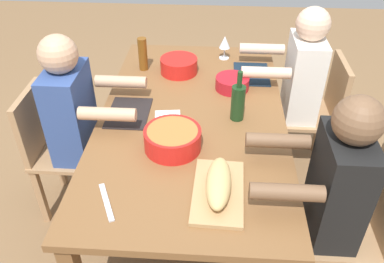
{
  "coord_description": "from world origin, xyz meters",
  "views": [
    {
      "loc": [
        1.86,
        0.12,
        2.0
      ],
      "look_at": [
        0.0,
        0.0,
        0.63
      ],
      "focal_mm": 37.41,
      "sensor_mm": 36.0,
      "label": 1
    }
  ],
  "objects_px": {
    "serving_bowl_pasta": "(232,82)",
    "wine_bottle": "(238,102)",
    "serving_bowl_salad": "(179,65)",
    "chair_near_center": "(55,145)",
    "bread_loaf": "(219,183)",
    "cutting_board": "(218,192)",
    "diner_far_left": "(296,82)",
    "diner_near_center": "(79,118)",
    "napkin_stack": "(168,119)",
    "chair_far_left": "(318,110)",
    "beer_bottle": "(143,54)",
    "dining_table": "(192,127)",
    "diner_far_right": "(328,191)",
    "chair_far_right": "(357,224)",
    "serving_bowl_fruit": "(173,138)",
    "wine_glass": "(225,43)"
  },
  "relations": [
    {
      "from": "serving_bowl_fruit",
      "to": "wine_glass",
      "type": "height_order",
      "value": "wine_glass"
    },
    {
      "from": "chair_near_center",
      "to": "serving_bowl_pasta",
      "type": "distance_m",
      "value": 1.16
    },
    {
      "from": "chair_far_left",
      "to": "napkin_stack",
      "type": "distance_m",
      "value": 1.16
    },
    {
      "from": "serving_bowl_fruit",
      "to": "dining_table",
      "type": "bearing_deg",
      "value": 165.34
    },
    {
      "from": "bread_loaf",
      "to": "beer_bottle",
      "type": "relative_size",
      "value": 1.45
    },
    {
      "from": "diner_far_right",
      "to": "chair_near_center",
      "type": "bearing_deg",
      "value": -108.8
    },
    {
      "from": "dining_table",
      "to": "serving_bowl_salad",
      "type": "distance_m",
      "value": 0.54
    },
    {
      "from": "chair_far_left",
      "to": "napkin_stack",
      "type": "height_order",
      "value": "chair_far_left"
    },
    {
      "from": "chair_far_right",
      "to": "serving_bowl_salad",
      "type": "relative_size",
      "value": 3.49
    },
    {
      "from": "diner_far_right",
      "to": "napkin_stack",
      "type": "xyz_separation_m",
      "value": [
        -0.45,
        -0.79,
        0.05
      ]
    },
    {
      "from": "serving_bowl_salad",
      "to": "bread_loaf",
      "type": "height_order",
      "value": "bread_loaf"
    },
    {
      "from": "serving_bowl_salad",
      "to": "beer_bottle",
      "type": "distance_m",
      "value": 0.25
    },
    {
      "from": "wine_glass",
      "to": "dining_table",
      "type": "bearing_deg",
      "value": -13.55
    },
    {
      "from": "bread_loaf",
      "to": "serving_bowl_salad",
      "type": "bearing_deg",
      "value": -166.03
    },
    {
      "from": "dining_table",
      "to": "beer_bottle",
      "type": "relative_size",
      "value": 8.43
    },
    {
      "from": "diner_far_left",
      "to": "cutting_board",
      "type": "bearing_deg",
      "value": -24.35
    },
    {
      "from": "chair_far_right",
      "to": "serving_bowl_salad",
      "type": "distance_m",
      "value": 1.44
    },
    {
      "from": "chair_far_left",
      "to": "beer_bottle",
      "type": "height_order",
      "value": "beer_bottle"
    },
    {
      "from": "chair_far_left",
      "to": "diner_near_center",
      "type": "relative_size",
      "value": 0.71
    },
    {
      "from": "serving_bowl_salad",
      "to": "chair_near_center",
      "type": "bearing_deg",
      "value": -54.85
    },
    {
      "from": "diner_far_left",
      "to": "diner_near_center",
      "type": "distance_m",
      "value": 1.41
    },
    {
      "from": "chair_far_right",
      "to": "diner_far_left",
      "type": "height_order",
      "value": "diner_far_left"
    },
    {
      "from": "chair_near_center",
      "to": "serving_bowl_salad",
      "type": "distance_m",
      "value": 0.94
    },
    {
      "from": "beer_bottle",
      "to": "bread_loaf",
      "type": "bearing_deg",
      "value": 24.4
    },
    {
      "from": "chair_near_center",
      "to": "wine_glass",
      "type": "relative_size",
      "value": 5.12
    },
    {
      "from": "serving_bowl_salad",
      "to": "serving_bowl_fruit",
      "type": "bearing_deg",
      "value": 3.11
    },
    {
      "from": "chair_far_right",
      "to": "wine_glass",
      "type": "height_order",
      "value": "wine_glass"
    },
    {
      "from": "chair_far_right",
      "to": "wine_glass",
      "type": "relative_size",
      "value": 5.12
    },
    {
      "from": "diner_far_right",
      "to": "serving_bowl_pasta",
      "type": "bearing_deg",
      "value": -152.52
    },
    {
      "from": "diner_far_right",
      "to": "chair_far_right",
      "type": "bearing_deg",
      "value": 90.0
    },
    {
      "from": "chair_far_left",
      "to": "serving_bowl_salad",
      "type": "distance_m",
      "value": 1.01
    },
    {
      "from": "serving_bowl_salad",
      "to": "napkin_stack",
      "type": "height_order",
      "value": "serving_bowl_salad"
    },
    {
      "from": "diner_far_right",
      "to": "diner_near_center",
      "type": "height_order",
      "value": "same"
    },
    {
      "from": "dining_table",
      "to": "napkin_stack",
      "type": "distance_m",
      "value": 0.17
    },
    {
      "from": "diner_far_right",
      "to": "chair_far_left",
      "type": "distance_m",
      "value": 1.06
    },
    {
      "from": "chair_near_center",
      "to": "chair_far_left",
      "type": "bearing_deg",
      "value": 106.87
    },
    {
      "from": "chair_far_right",
      "to": "beer_bottle",
      "type": "relative_size",
      "value": 3.86
    },
    {
      "from": "diner_near_center",
      "to": "wine_glass",
      "type": "distance_m",
      "value": 1.13
    },
    {
      "from": "serving_bowl_fruit",
      "to": "beer_bottle",
      "type": "bearing_deg",
      "value": -161.12
    },
    {
      "from": "serving_bowl_pasta",
      "to": "chair_near_center",
      "type": "bearing_deg",
      "value": -73.56
    },
    {
      "from": "chair_near_center",
      "to": "diner_far_right",
      "type": "bearing_deg",
      "value": 71.2
    },
    {
      "from": "serving_bowl_pasta",
      "to": "wine_bottle",
      "type": "bearing_deg",
      "value": 3.94
    },
    {
      "from": "diner_near_center",
      "to": "serving_bowl_fruit",
      "type": "xyz_separation_m",
      "value": [
        0.29,
        0.58,
        0.1
      ]
    },
    {
      "from": "dining_table",
      "to": "bread_loaf",
      "type": "distance_m",
      "value": 0.64
    },
    {
      "from": "cutting_board",
      "to": "chair_far_left",
      "type": "bearing_deg",
      "value": 148.29
    },
    {
      "from": "diner_far_left",
      "to": "napkin_stack",
      "type": "xyz_separation_m",
      "value": [
        0.57,
        -0.79,
        0.05
      ]
    },
    {
      "from": "chair_far_right",
      "to": "diner_far_left",
      "type": "bearing_deg",
      "value": -169.8
    },
    {
      "from": "cutting_board",
      "to": "wine_bottle",
      "type": "relative_size",
      "value": 1.38
    },
    {
      "from": "diner_far_left",
      "to": "serving_bowl_salad",
      "type": "distance_m",
      "value": 0.78
    },
    {
      "from": "diner_near_center",
      "to": "serving_bowl_pasta",
      "type": "bearing_deg",
      "value": 109.61
    }
  ]
}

